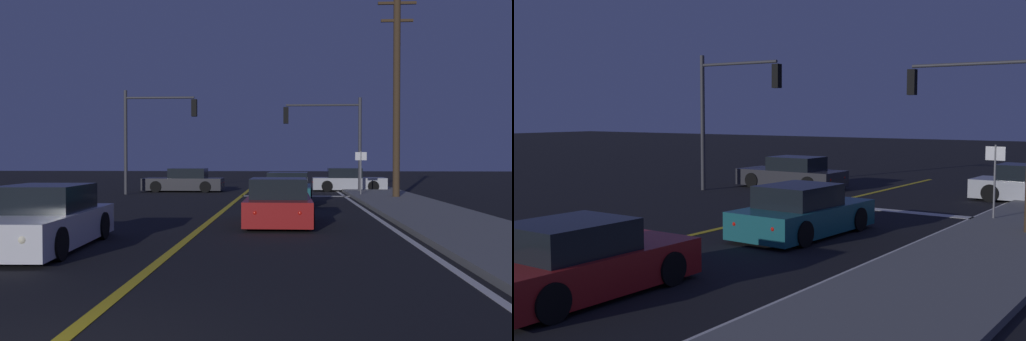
% 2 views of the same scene
% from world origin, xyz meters
% --- Properties ---
extents(sidewalk_right, '(3.20, 45.11, 0.15)m').
position_xyz_m(sidewalk_right, '(7.05, 12.53, 0.07)').
color(sidewalk_right, slate).
rests_on(sidewalk_right, ground).
extents(lane_line_center, '(0.20, 42.61, 0.01)m').
position_xyz_m(lane_line_center, '(0.00, 12.53, 0.01)').
color(lane_line_center, gold).
rests_on(lane_line_center, ground).
extents(lane_line_edge_right, '(0.16, 42.61, 0.01)m').
position_xyz_m(lane_line_edge_right, '(5.20, 12.53, 0.01)').
color(lane_line_edge_right, silver).
rests_on(lane_line_edge_right, ground).
extents(stop_bar, '(5.45, 0.50, 0.01)m').
position_xyz_m(stop_bar, '(2.73, 23.56, 0.01)').
color(stop_bar, silver).
rests_on(stop_bar, ground).
extents(car_lead_oncoming_teal, '(2.10, 4.40, 1.34)m').
position_xyz_m(car_lead_oncoming_teal, '(2.36, 18.36, 0.58)').
color(car_lead_oncoming_teal, '#195960').
rests_on(car_lead_oncoming_teal, ground).
extents(car_following_oncoming_charcoal, '(4.59, 2.02, 1.34)m').
position_xyz_m(car_following_oncoming_charcoal, '(-3.60, 27.18, 0.58)').
color(car_following_oncoming_charcoal, '#2D2D33').
rests_on(car_following_oncoming_charcoal, ground).
extents(car_far_approaching_red, '(1.95, 4.27, 1.34)m').
position_xyz_m(car_far_approaching_red, '(2.09, 11.40, 0.58)').
color(car_far_approaching_red, maroon).
rests_on(car_far_approaching_red, ground).
extents(traffic_signal_near_right, '(4.24, 0.28, 5.22)m').
position_xyz_m(traffic_signal_near_right, '(4.65, 25.86, 3.51)').
color(traffic_signal_near_right, '#38383D').
rests_on(traffic_signal_near_right, ground).
extents(traffic_signal_far_left, '(3.91, 0.28, 5.52)m').
position_xyz_m(traffic_signal_far_left, '(-4.84, 24.46, 3.69)').
color(traffic_signal_far_left, '#38383D').
rests_on(traffic_signal_far_left, ground).
extents(street_sign_corner, '(0.56, 0.06, 2.27)m').
position_xyz_m(street_sign_corner, '(5.95, 23.06, 1.54)').
color(street_sign_corner, slate).
rests_on(street_sign_corner, ground).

